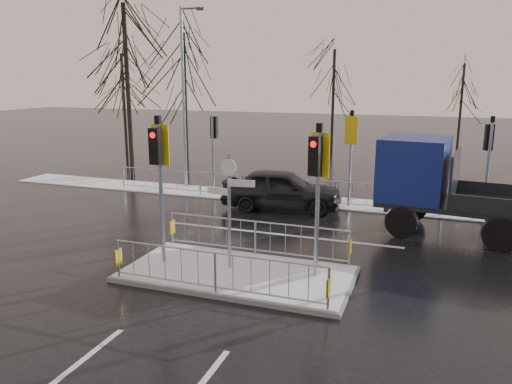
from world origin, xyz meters
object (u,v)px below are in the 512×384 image
(traffic_island, at_px, (237,262))
(car_far_lane, at_px, (282,189))
(street_lamp_left, at_px, (185,91))
(flatbed_truck, at_px, (444,184))

(traffic_island, xyz_separation_m, car_far_lane, (-0.93, 7.01, 0.41))
(car_far_lane, distance_m, street_lamp_left, 7.07)
(traffic_island, relative_size, street_lamp_left, 0.73)
(car_far_lane, relative_size, street_lamp_left, 0.57)
(flatbed_truck, distance_m, street_lamp_left, 12.32)
(traffic_island, distance_m, street_lamp_left, 12.17)
(flatbed_truck, relative_size, street_lamp_left, 0.86)
(traffic_island, height_order, flatbed_truck, traffic_island)
(traffic_island, xyz_separation_m, flatbed_truck, (5.01, 5.85, 1.29))
(traffic_island, height_order, street_lamp_left, street_lamp_left)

